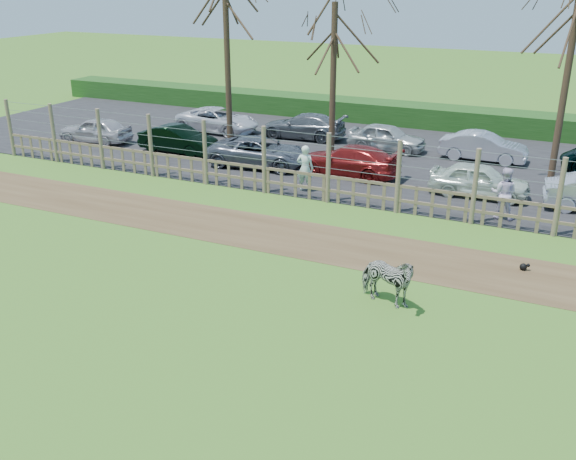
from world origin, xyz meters
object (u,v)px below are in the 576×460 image
at_px(car_2, 260,152).
at_px(car_9, 303,126).
at_px(crow, 524,267).
at_px(tree_mid, 334,44).
at_px(tree_left, 226,23).
at_px(car_0, 95,130).
at_px(car_10, 387,137).
at_px(visitor_a, 305,168).
at_px(tree_right, 572,42).
at_px(car_11, 483,147).
at_px(car_4, 479,180).
at_px(car_3, 349,161).
at_px(car_8, 218,120).
at_px(visitor_b, 504,193).
at_px(car_1, 178,139).
at_px(zebra, 387,280).

relative_size(car_2, car_9, 1.04).
bearing_deg(crow, tree_mid, 136.48).
xyz_separation_m(tree_left, car_0, (-6.68, -1.17, -4.98)).
bearing_deg(car_10, visitor_a, 173.83).
height_order(car_2, car_9, same).
relative_size(tree_right, car_9, 1.78).
bearing_deg(tree_mid, car_0, -169.03).
bearing_deg(tree_left, crow, -29.13).
bearing_deg(car_11, tree_left, 108.12).
bearing_deg(car_4, car_3, 84.42).
xyz_separation_m(tree_left, car_3, (6.10, -1.20, -4.98)).
relative_size(crow, car_8, 0.06).
xyz_separation_m(tree_left, tree_mid, (4.50, 1.00, -0.75)).
distance_m(car_8, car_10, 8.87).
height_order(visitor_b, car_3, visitor_b).
distance_m(tree_mid, visitor_b, 9.94).
distance_m(tree_left, car_0, 8.41).
bearing_deg(tree_mid, car_4, -21.63).
bearing_deg(visitor_a, car_11, -136.85).
height_order(car_1, car_10, same).
distance_m(tree_left, car_9, 6.53).
bearing_deg(car_2, visitor_b, -108.32).
bearing_deg(car_3, car_2, -80.73).
bearing_deg(crow, car_10, 123.58).
bearing_deg(car_4, zebra, 175.45).
bearing_deg(crow, visitor_b, 106.50).
bearing_deg(crow, car_9, 135.61).
height_order(zebra, car_10, zebra).
bearing_deg(visitor_b, crow, 105.99).
bearing_deg(car_11, visitor_a, 143.99).
relative_size(tree_mid, car_3, 1.65).
relative_size(tree_left, car_1, 2.16).
xyz_separation_m(tree_mid, car_10, (1.83, 2.21, -4.23)).
bearing_deg(tree_mid, car_11, 20.43).
height_order(visitor_b, car_2, visitor_b).
bearing_deg(tree_mid, car_8, 162.76).
bearing_deg(tree_right, tree_mid, -176.82).
distance_m(car_1, car_11, 13.37).
relative_size(tree_left, tree_mid, 1.15).
bearing_deg(car_2, car_3, -91.03).
distance_m(car_3, car_9, 6.43).
bearing_deg(car_10, crow, -144.20).
xyz_separation_m(car_1, car_4, (13.27, -0.55, 0.00)).
bearing_deg(car_9, crow, 42.27).
bearing_deg(zebra, car_9, 44.17).
relative_size(visitor_a, car_3, 0.42).
distance_m(crow, car_2, 12.63).
height_order(tree_mid, visitor_b, tree_mid).
bearing_deg(car_1, tree_right, -78.26).
bearing_deg(tree_mid, visitor_b, -31.01).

